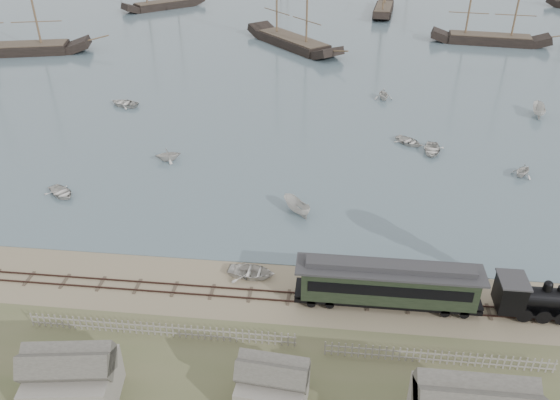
# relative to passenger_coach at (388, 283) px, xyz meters

# --- Properties ---
(ground) EXTENTS (600.00, 600.00, 0.00)m
(ground) POSITION_rel_passenger_coach_xyz_m (-9.37, 2.00, -2.10)
(ground) COLOR gray
(ground) RESTS_ON ground
(rail_track) EXTENTS (120.00, 1.80, 0.16)m
(rail_track) POSITION_rel_passenger_coach_xyz_m (-9.37, 0.00, -2.06)
(rail_track) COLOR #34211C
(rail_track) RESTS_ON ground
(picket_fence_west) EXTENTS (19.00, 0.10, 1.20)m
(picket_fence_west) POSITION_rel_passenger_coach_xyz_m (-15.87, -5.00, -2.10)
(picket_fence_west) COLOR gray
(picket_fence_west) RESTS_ON ground
(picket_fence_east) EXTENTS (15.00, 0.10, 1.20)m
(picket_fence_east) POSITION_rel_passenger_coach_xyz_m (3.13, -5.50, -2.10)
(picket_fence_east) COLOR gray
(picket_fence_east) RESTS_ON ground
(passenger_coach) EXTENTS (13.68, 2.64, 3.32)m
(passenger_coach) POSITION_rel_passenger_coach_xyz_m (0.00, 0.00, 0.00)
(passenger_coach) COLOR black
(passenger_coach) RESTS_ON ground
(beached_dinghy) EXTENTS (3.05, 4.06, 0.80)m
(beached_dinghy) POSITION_rel_passenger_coach_xyz_m (-10.60, 2.31, -1.70)
(beached_dinghy) COLOR beige
(beached_dinghy) RESTS_ON ground
(rowboat_0) EXTENTS (4.21, 4.41, 0.74)m
(rowboat_0) POSITION_rel_passenger_coach_xyz_m (-31.65, 12.88, -1.67)
(rowboat_0) COLOR beige
(rowboat_0) RESTS_ON harbor_water
(rowboat_1) EXTENTS (3.32, 3.55, 1.51)m
(rowboat_1) POSITION_rel_passenger_coach_xyz_m (-23.11, 21.73, -1.29)
(rowboat_1) COLOR beige
(rowboat_1) RESTS_ON harbor_water
(rowboat_2) EXTENTS (3.57, 3.43, 1.39)m
(rowboat_2) POSITION_rel_passenger_coach_xyz_m (-7.76, 12.15, -1.35)
(rowboat_2) COLOR beige
(rowboat_2) RESTS_ON harbor_water
(rowboat_3) EXTENTS (4.31, 4.33, 0.74)m
(rowboat_3) POSITION_rel_passenger_coach_xyz_m (4.37, 29.16, -1.67)
(rowboat_3) COLOR beige
(rowboat_3) RESTS_ON harbor_water
(rowboat_4) EXTENTS (3.44, 3.41, 1.37)m
(rowboat_4) POSITION_rel_passenger_coach_xyz_m (15.75, 22.20, -1.36)
(rowboat_4) COLOR beige
(rowboat_4) RESTS_ON harbor_water
(rowboat_5) EXTENTS (4.16, 2.12, 1.53)m
(rowboat_5) POSITION_rel_passenger_coach_xyz_m (22.47, 40.12, -1.28)
(rowboat_5) COLOR beige
(rowboat_5) RESTS_ON harbor_water
(rowboat_6) EXTENTS (4.12, 4.91, 0.87)m
(rowboat_6) POSITION_rel_passenger_coach_xyz_m (-34.08, 37.66, -1.61)
(rowboat_6) COLOR beige
(rowboat_6) RESTS_ON harbor_water
(rowboat_7) EXTENTS (3.44, 3.11, 1.58)m
(rowboat_7) POSITION_rel_passenger_coach_xyz_m (2.15, 44.20, -1.25)
(rowboat_7) COLOR beige
(rowboat_7) RESTS_ON harbor_water
(rowboat_8) EXTENTS (4.38, 3.42, 0.83)m
(rowboat_8) POSITION_rel_passenger_coach_xyz_m (6.83, 27.00, -1.63)
(rowboat_8) COLOR beige
(rowboat_8) RESTS_ON harbor_water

